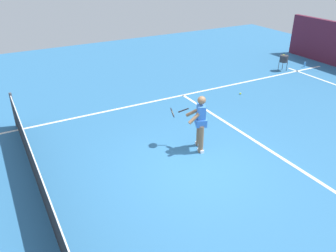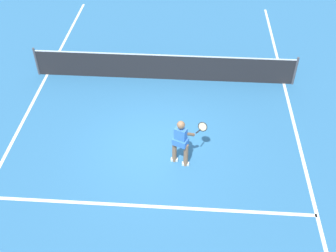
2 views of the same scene
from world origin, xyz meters
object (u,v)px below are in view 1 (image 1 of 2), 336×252
object	(u,v)px
tennis_player	(200,121)
ball_hopper	(284,59)
water_bottle	(305,64)
tennis_ball_near	(240,94)

from	to	relation	value
tennis_player	ball_hopper	size ratio (longest dim) A/B	2.09
ball_hopper	water_bottle	distance (m)	1.39
tennis_player	ball_hopper	bearing A→B (deg)	-61.07
tennis_player	ball_hopper	distance (m)	8.17
tennis_player	tennis_ball_near	xyz separation A→B (m)	(2.58, -3.60, -0.81)
tennis_ball_near	ball_hopper	bearing A→B (deg)	-68.90
tennis_player	tennis_ball_near	world-z (taller)	tennis_player
tennis_ball_near	tennis_player	bearing A→B (deg)	125.63
tennis_player	water_bottle	xyz separation A→B (m)	(3.84, -8.47, -0.73)
water_bottle	tennis_ball_near	bearing A→B (deg)	104.54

